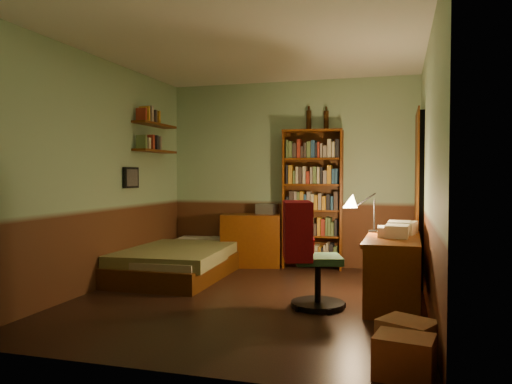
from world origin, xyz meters
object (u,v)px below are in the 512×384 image
(bookshelf, at_px, (312,199))
(cardboard_box_b, at_px, (408,338))
(dresser, at_px, (251,240))
(desk_lamp, at_px, (374,208))
(desk, at_px, (392,271))
(office_chair, at_px, (318,259))
(bed, at_px, (183,250))
(cardboard_box_a, at_px, (404,357))
(mini_stereo, at_px, (267,209))

(bookshelf, distance_m, cardboard_box_b, 3.45)
(dresser, xyz_separation_m, cardboard_box_b, (2.08, -3.03, -0.23))
(dresser, xyz_separation_m, bookshelf, (0.86, 0.09, 0.59))
(desk_lamp, height_order, cardboard_box_b, desk_lamp)
(desk, height_order, desk_lamp, desk_lamp)
(dresser, bearing_deg, bookshelf, -7.80)
(dresser, distance_m, office_chair, 2.29)
(bed, distance_m, office_chair, 2.23)
(bed, height_order, office_chair, office_chair)
(bookshelf, height_order, desk, bookshelf)
(desk, bearing_deg, bookshelf, 124.13)
(bed, relative_size, cardboard_box_a, 5.92)
(bed, distance_m, cardboard_box_a, 3.79)
(desk, distance_m, cardboard_box_b, 1.47)
(desk, bearing_deg, office_chair, -153.85)
(bed, distance_m, mini_stereo, 1.36)
(bed, bearing_deg, dresser, 49.04)
(bookshelf, bearing_deg, dresser, -179.73)
(office_chair, bearing_deg, dresser, 107.10)
(bed, xyz_separation_m, cardboard_box_a, (2.72, -2.63, -0.18))
(dresser, bearing_deg, desk_lamp, -48.16)
(dresser, xyz_separation_m, office_chair, (1.25, -1.91, 0.11))
(bed, height_order, mini_stereo, mini_stereo)
(mini_stereo, height_order, office_chair, office_chair)
(desk_lamp, bearing_deg, dresser, 153.50)
(bookshelf, bearing_deg, desk_lamp, -60.84)
(cardboard_box_a, xyz_separation_m, cardboard_box_b, (0.03, 0.39, -0.00))
(mini_stereo, xyz_separation_m, desk_lamp, (1.55, -1.33, 0.13))
(dresser, height_order, cardboard_box_a, dresser)
(cardboard_box_a, bearing_deg, bed, 135.97)
(mini_stereo, height_order, desk, mini_stereo)
(mini_stereo, bearing_deg, desk, -38.68)
(mini_stereo, bearing_deg, desk_lamp, -34.98)
(office_chair, xyz_separation_m, cardboard_box_b, (0.82, -1.12, -0.35))
(bed, height_order, desk, desk)
(office_chair, relative_size, cardboard_box_a, 2.65)
(desk_lamp, height_order, cardboard_box_a, desk_lamp)
(dresser, height_order, desk, dresser)
(bed, distance_m, desk_lamp, 2.53)
(office_chair, bearing_deg, mini_stereo, 101.25)
(mini_stereo, bearing_deg, cardboard_box_a, -56.74)
(bed, relative_size, dresser, 2.59)
(mini_stereo, bearing_deg, dresser, -141.91)
(dresser, distance_m, cardboard_box_a, 4.00)
(bed, bearing_deg, office_chair, -30.77)
(office_chair, distance_m, cardboard_box_a, 1.74)
(bed, height_order, cardboard_box_b, bed)
(bed, xyz_separation_m, bookshelf, (1.53, 0.88, 0.63))
(mini_stereo, relative_size, bookshelf, 0.14)
(mini_stereo, bearing_deg, office_chair, -56.83)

